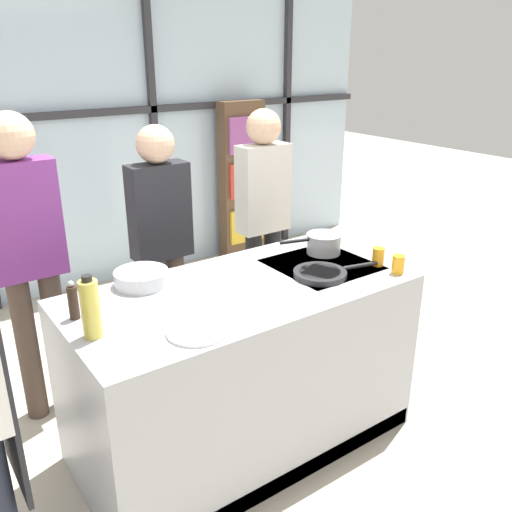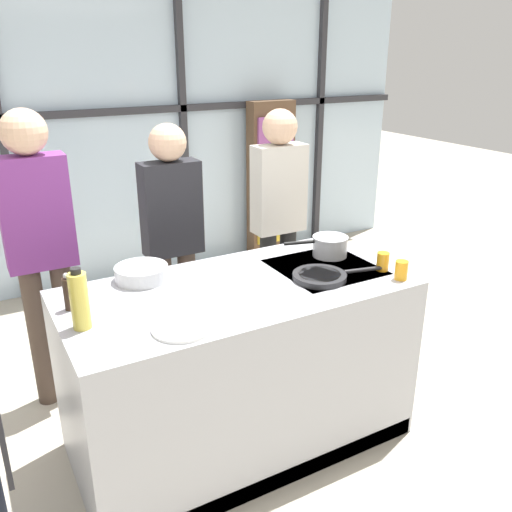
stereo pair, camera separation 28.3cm
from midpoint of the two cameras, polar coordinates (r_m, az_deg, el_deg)
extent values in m
plane|color=#BCB29E|center=(3.21, 0.94, -18.65)|extent=(18.00, 18.00, 0.00)
cube|color=silver|center=(4.93, -14.72, 12.82)|extent=(6.40, 0.04, 2.80)
cube|color=#2D2D33|center=(4.87, -14.71, 14.39)|extent=(6.40, 0.06, 0.06)
cube|color=#2D2D33|center=(4.75, -23.66, 11.48)|extent=(0.06, 0.06, 2.80)
cube|color=#2D2D33|center=(5.14, -6.07, 13.67)|extent=(0.06, 0.06, 2.80)
cube|color=#2D2D33|center=(5.91, 8.16, 14.53)|extent=(0.06, 0.06, 2.80)
cube|color=brown|center=(5.53, 3.01, 7.85)|extent=(0.47, 0.16, 1.58)
cube|color=gold|center=(5.57, 3.44, 3.21)|extent=(0.39, 0.03, 0.35)
cube|color=red|center=(5.44, 3.55, 7.97)|extent=(0.39, 0.03, 0.35)
cube|color=#994C93|center=(5.36, 3.66, 12.58)|extent=(0.39, 0.03, 0.35)
cube|color=#A8AAB2|center=(2.93, 1.00, -11.62)|extent=(1.75, 0.86, 0.93)
cube|color=black|center=(3.00, 9.94, -1.29)|extent=(0.52, 0.52, 0.01)
cube|color=black|center=(2.91, 5.40, -22.37)|extent=(1.72, 0.03, 0.10)
cylinder|color=#38383D|center=(2.83, 9.54, -2.56)|extent=(0.13, 0.13, 0.01)
cylinder|color=#38383D|center=(2.99, 13.30, -1.58)|extent=(0.13, 0.13, 0.01)
cylinder|color=#38383D|center=(3.01, 6.61, -0.92)|extent=(0.13, 0.13, 0.01)
cylinder|color=#38383D|center=(3.16, 10.30, -0.08)|extent=(0.13, 0.13, 0.01)
cylinder|color=#47382D|center=(3.47, -16.95, -7.58)|extent=(0.12, 0.12, 0.88)
cylinder|color=#47382D|center=(3.44, -19.68, -8.13)|extent=(0.12, 0.12, 0.88)
cube|color=#7A3384|center=(3.17, -19.85, 4.25)|extent=(0.37, 0.17, 0.63)
sphere|color=#D8AD8C|center=(3.09, -20.87, 12.10)|extent=(0.25, 0.25, 0.25)
cylinder|color=#47382D|center=(3.69, -4.94, -5.43)|extent=(0.12, 0.12, 0.82)
cylinder|color=#47382D|center=(3.63, -7.32, -5.97)|extent=(0.12, 0.12, 0.82)
cube|color=#232328|center=(3.40, -6.57, 4.95)|extent=(0.37, 0.17, 0.59)
sphere|color=#D8AD8C|center=(3.31, -6.87, 11.76)|extent=(0.23, 0.23, 0.23)
cylinder|color=black|center=(4.03, 5.29, -2.85)|extent=(0.12, 0.12, 0.84)
cylinder|color=black|center=(3.95, 3.30, -3.33)|extent=(0.12, 0.12, 0.84)
cube|color=beige|center=(3.76, 4.60, 7.02)|extent=(0.37, 0.17, 0.60)
sphere|color=#D8AD8C|center=(3.68, 4.80, 13.38)|extent=(0.24, 0.24, 0.24)
cylinder|color=#232326|center=(2.82, 9.56, -2.20)|extent=(0.28, 0.28, 0.03)
cylinder|color=#B26B2D|center=(2.82, 9.58, -1.99)|extent=(0.22, 0.22, 0.01)
cylinder|color=#232326|center=(2.94, 14.00, -1.48)|extent=(0.22, 0.07, 0.02)
cylinder|color=silver|center=(3.14, 10.37, 0.98)|extent=(0.20, 0.20, 0.12)
cylinder|color=silver|center=(3.12, 10.43, 1.91)|extent=(0.20, 0.20, 0.01)
cylinder|color=black|center=(3.05, 7.22, 1.35)|extent=(0.18, 0.07, 0.02)
cylinder|color=white|center=(2.31, -4.33, -7.64)|extent=(0.26, 0.26, 0.01)
cylinder|color=silver|center=(2.80, -9.17, -1.85)|extent=(0.27, 0.27, 0.08)
cylinder|color=#4C4C51|center=(2.79, -9.21, -1.24)|extent=(0.22, 0.22, 0.01)
cylinder|color=#E0CC4C|center=(2.34, -14.85, -4.70)|extent=(0.08, 0.08, 0.25)
cylinder|color=black|center=(2.29, -15.16, -1.61)|extent=(0.04, 0.04, 0.02)
cylinder|color=#332319|center=(2.54, -16.18, -3.95)|extent=(0.04, 0.04, 0.15)
sphere|color=#B2B2B7|center=(2.51, -16.38, -2.08)|extent=(0.03, 0.03, 0.03)
cylinder|color=orange|center=(2.91, 17.77, -1.50)|extent=(0.06, 0.06, 0.10)
cylinder|color=orange|center=(3.00, 15.86, -0.62)|extent=(0.06, 0.06, 0.10)
camera|label=1|loc=(0.14, -87.14, 1.10)|focal=38.00mm
camera|label=2|loc=(0.14, 92.86, -1.10)|focal=38.00mm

